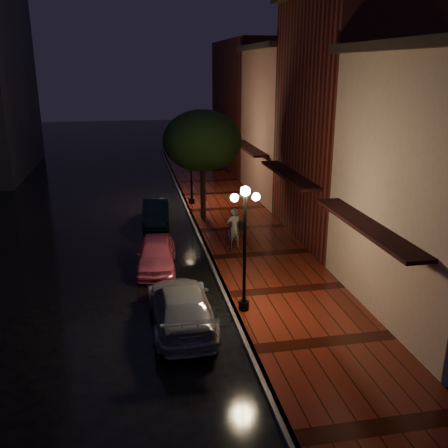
{
  "coord_description": "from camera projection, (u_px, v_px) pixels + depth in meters",
  "views": [
    {
      "loc": [
        -3.18,
        -19.92,
        8.07
      ],
      "look_at": [
        0.75,
        0.72,
        1.4
      ],
      "focal_mm": 40.0,
      "sensor_mm": 36.0,
      "label": 1
    }
  ],
  "objects": [
    {
      "name": "storefront_far",
      "position": [
        295.0,
        126.0,
        30.92
      ],
      "size": [
        5.0,
        8.0,
        9.0
      ],
      "primitive_type": "cube",
      "color": "#8C5951",
      "rests_on": "ground"
    },
    {
      "name": "woman_with_umbrella",
      "position": [
        234.0,
        211.0,
        22.31
      ],
      "size": [
        1.07,
        1.09,
        2.58
      ],
      "rotation": [
        0.0,
        0.0,
        3.35
      ],
      "color": "white",
      "rests_on": "sidewalk"
    },
    {
      "name": "pink_car",
      "position": [
        157.0,
        254.0,
        20.59
      ],
      "size": [
        1.9,
        3.96,
        1.31
      ],
      "primitive_type": "imported",
      "rotation": [
        0.0,
        0.0,
        -0.09
      ],
      "color": "#F06284",
      "rests_on": "ground"
    },
    {
      "name": "streetlamp_far",
      "position": [
        191.0,
        163.0,
        29.37
      ],
      "size": [
        0.96,
        0.36,
        4.31
      ],
      "color": "black",
      "rests_on": "sidewalk"
    },
    {
      "name": "navy_car",
      "position": [
        156.0,
        212.0,
        26.58
      ],
      "size": [
        1.67,
        4.02,
        1.29
      ],
      "primitive_type": "imported",
      "rotation": [
        0.0,
        0.0,
        -0.08
      ],
      "color": "black",
      "rests_on": "ground"
    },
    {
      "name": "street_tree",
      "position": [
        202.0,
        143.0,
        26.1
      ],
      "size": [
        4.16,
        4.16,
        5.8
      ],
      "color": "black",
      "rests_on": "sidewalk"
    },
    {
      "name": "parking_meter",
      "position": [
        230.0,
        234.0,
        22.01
      ],
      "size": [
        0.15,
        0.13,
        1.4
      ],
      "rotation": [
        0.0,
        0.0,
        0.26
      ],
      "color": "black",
      "rests_on": "sidewalk"
    },
    {
      "name": "storefront_extra",
      "position": [
        255.0,
        106.0,
        40.13
      ],
      "size": [
        5.0,
        12.0,
        10.0
      ],
      "primitive_type": "cube",
      "color": "#511914",
      "rests_on": "ground"
    },
    {
      "name": "curb",
      "position": [
        210.0,
        259.0,
        21.64
      ],
      "size": [
        0.25,
        60.0,
        0.15
      ],
      "primitive_type": "cube",
      "color": "#595451",
      "rests_on": "ground"
    },
    {
      "name": "sidewalk",
      "position": [
        260.0,
        255.0,
        22.04
      ],
      "size": [
        4.5,
        60.0,
        0.15
      ],
      "primitive_type": "cube",
      "color": "#46160C",
      "rests_on": "ground"
    },
    {
      "name": "storefront_mid",
      "position": [
        351.0,
        124.0,
        23.12
      ],
      "size": [
        5.0,
        8.0,
        11.0
      ],
      "primitive_type": "cube",
      "color": "#511914",
      "rests_on": "ground"
    },
    {
      "name": "streetlamp_near",
      "position": [
        245.0,
        242.0,
        16.26
      ],
      "size": [
        0.96,
        0.36,
        4.31
      ],
      "color": "black",
      "rests_on": "sidewalk"
    },
    {
      "name": "silver_car",
      "position": [
        181.0,
        306.0,
        16.04
      ],
      "size": [
        2.01,
        4.84,
        1.4
      ],
      "primitive_type": "imported",
      "rotation": [
        0.0,
        0.0,
        3.15
      ],
      "color": "#A09FA6",
      "rests_on": "ground"
    },
    {
      "name": "ground",
      "position": [
        210.0,
        261.0,
        21.67
      ],
      "size": [
        120.0,
        120.0,
        0.0
      ],
      "primitive_type": "plane",
      "color": "black",
      "rests_on": "ground"
    }
  ]
}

